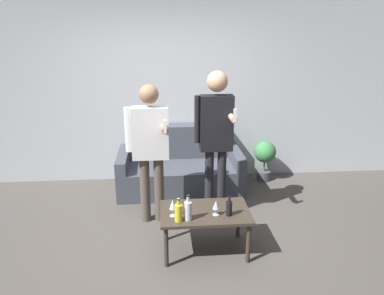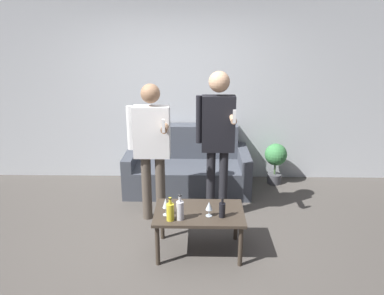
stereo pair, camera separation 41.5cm
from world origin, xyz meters
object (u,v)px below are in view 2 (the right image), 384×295
Objects in this scene: bottle_orange at (180,210)px; person_standing_left at (152,142)px; couch at (188,167)px; person_standing_right at (218,132)px; coffee_table at (199,216)px.

bottle_orange is 1.03m from person_standing_left.
couch is 6.69× the size of bottle_orange.
couch is at bearing 112.27° from person_standing_right.
bottle_orange is 1.11m from person_standing_right.
person_standing_right reaches higher than coffee_table.
couch is 1.26m from person_standing_right.
person_standing_right is (0.76, 0.04, 0.11)m from person_standing_left.
couch is at bearing 68.01° from person_standing_left.
couch is 1.83m from bottle_orange.
person_standing_right reaches higher than person_standing_left.
person_standing_left reaches higher than coffee_table.
person_standing_right is at bearing 2.78° from person_standing_left.
coffee_table is at bearing -84.26° from couch.
person_standing_right is (0.39, 0.90, 0.52)m from bottle_orange.
bottle_orange is (-0.02, -1.82, 0.26)m from couch.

